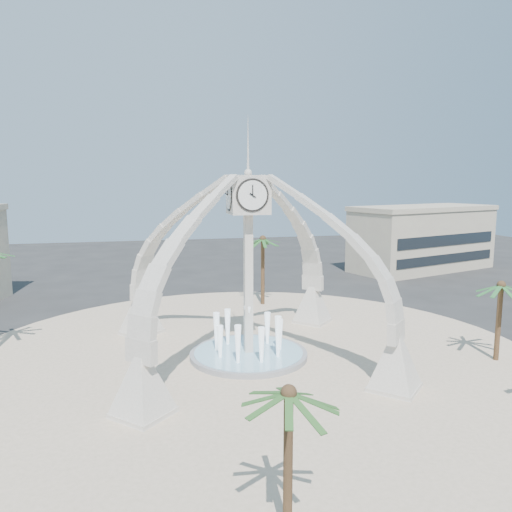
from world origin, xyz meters
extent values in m
plane|color=#282828|center=(0.00, 0.00, 0.00)|extent=(140.00, 140.00, 0.00)
cylinder|color=beige|center=(0.00, 0.00, 0.03)|extent=(40.00, 40.00, 0.06)
cube|color=beige|center=(0.00, 0.00, 4.90)|extent=(0.55, 0.55, 9.80)
cube|color=beige|center=(0.00, 0.00, 11.05)|extent=(2.50, 2.50, 2.50)
cone|color=beige|center=(0.00, 0.00, 14.30)|extent=(0.20, 0.20, 4.00)
cylinder|color=white|center=(0.00, -1.29, 11.05)|extent=(1.84, 0.04, 1.84)
pyramid|color=beige|center=(7.07, 7.07, 1.60)|extent=(3.80, 3.80, 3.20)
pyramid|color=beige|center=(-7.07, 7.07, 1.60)|extent=(3.80, 3.80, 3.20)
pyramid|color=beige|center=(-7.07, -7.07, 1.60)|extent=(3.80, 3.80, 3.20)
pyramid|color=beige|center=(7.07, -7.07, 1.60)|extent=(3.80, 3.80, 3.20)
cylinder|color=gray|center=(0.00, 0.00, 0.20)|extent=(8.00, 8.00, 0.40)
cylinder|color=#96CAE0|center=(0.00, 0.00, 0.42)|extent=(7.40, 7.40, 0.04)
cone|color=white|center=(0.00, 0.00, 2.02)|extent=(0.60, 0.60, 3.20)
cube|color=#BCB193|center=(30.00, 28.00, 4.00)|extent=(21.49, 13.79, 8.00)
cube|color=#BCB193|center=(30.00, 28.00, 8.30)|extent=(21.87, 14.17, 0.60)
cylinder|color=brown|center=(16.07, -4.29, 2.64)|extent=(0.35, 0.35, 5.28)
cylinder|color=brown|center=(4.45, 14.06, 3.28)|extent=(0.38, 0.38, 6.56)
cylinder|color=brown|center=(-2.37, -17.18, 2.63)|extent=(0.33, 0.33, 5.26)
camera|label=1|loc=(-6.86, -31.85, 11.98)|focal=35.00mm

